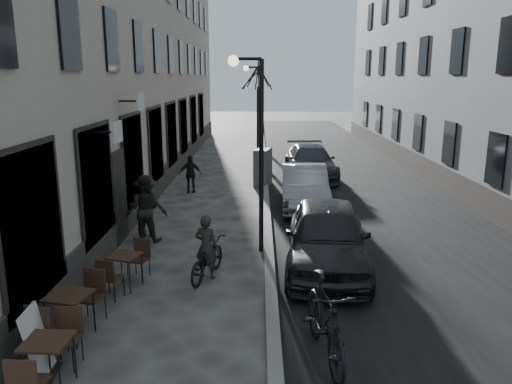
{
  "coord_description": "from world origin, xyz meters",
  "views": [
    {
      "loc": [
        -0.06,
        -6.69,
        4.58
      ],
      "look_at": [
        -0.13,
        5.26,
        1.8
      ],
      "focal_mm": 35.0,
      "sensor_mm": 36.0,
      "label": 1
    }
  ],
  "objects_px": {
    "tree_far": "(259,75)",
    "bistro_set_c": "(125,268)",
    "bistro_set_b": "(70,312)",
    "bicycle": "(207,259)",
    "pedestrian_mid": "(146,206)",
    "car_far": "(310,162)",
    "streetlamp_far": "(257,106)",
    "moped": "(325,321)",
    "pedestrian_far": "(190,174)",
    "car_mid": "(304,187)",
    "bistro_set_a": "(49,359)",
    "tree_near": "(258,75)",
    "sign_board": "(39,349)",
    "streetlamp_near": "(255,133)",
    "car_near": "(327,236)",
    "pedestrian_near": "(145,209)",
    "utility_cabinet": "(263,167)"
  },
  "relations": [
    {
      "from": "bicycle",
      "to": "car_far",
      "type": "xyz_separation_m",
      "value": [
        3.57,
        11.74,
        0.28
      ]
    },
    {
      "from": "streetlamp_far",
      "to": "pedestrian_far",
      "type": "height_order",
      "value": "streetlamp_far"
    },
    {
      "from": "sign_board",
      "to": "pedestrian_mid",
      "type": "bearing_deg",
      "value": 85.8
    },
    {
      "from": "streetlamp_near",
      "to": "pedestrian_mid",
      "type": "relative_size",
      "value": 2.8
    },
    {
      "from": "moped",
      "to": "utility_cabinet",
      "type": "bearing_deg",
      "value": 86.99
    },
    {
      "from": "bistro_set_b",
      "to": "car_near",
      "type": "distance_m",
      "value": 6.05
    },
    {
      "from": "bistro_set_b",
      "to": "car_mid",
      "type": "distance_m",
      "value": 10.49
    },
    {
      "from": "streetlamp_near",
      "to": "moped",
      "type": "xyz_separation_m",
      "value": [
        1.19,
        -5.26,
        -2.46
      ]
    },
    {
      "from": "tree_far",
      "to": "moped",
      "type": "bearing_deg",
      "value": -87.57
    },
    {
      "from": "pedestrian_mid",
      "to": "car_far",
      "type": "distance_m",
      "value": 10.32
    },
    {
      "from": "tree_far",
      "to": "bistro_set_c",
      "type": "xyz_separation_m",
      "value": [
        -2.91,
        -23.41,
        -4.19
      ]
    },
    {
      "from": "pedestrian_far",
      "to": "pedestrian_near",
      "type": "bearing_deg",
      "value": -102.35
    },
    {
      "from": "bistro_set_c",
      "to": "pedestrian_near",
      "type": "bearing_deg",
      "value": 111.57
    },
    {
      "from": "bistro_set_a",
      "to": "bistro_set_c",
      "type": "bearing_deg",
      "value": 89.28
    },
    {
      "from": "streetlamp_far",
      "to": "tree_near",
      "type": "xyz_separation_m",
      "value": [
        0.07,
        3.0,
        1.5
      ]
    },
    {
      "from": "streetlamp_near",
      "to": "car_near",
      "type": "distance_m",
      "value": 3.17
    },
    {
      "from": "tree_far",
      "to": "sign_board",
      "type": "xyz_separation_m",
      "value": [
        -3.37,
        -26.75,
        -4.21
      ]
    },
    {
      "from": "tree_far",
      "to": "moped",
      "type": "relative_size",
      "value": 2.45
    },
    {
      "from": "tree_far",
      "to": "pedestrian_far",
      "type": "relative_size",
      "value": 3.79
    },
    {
      "from": "tree_far",
      "to": "bistro_set_c",
      "type": "bearing_deg",
      "value": -97.08
    },
    {
      "from": "sign_board",
      "to": "moped",
      "type": "relative_size",
      "value": 0.48
    },
    {
      "from": "tree_near",
      "to": "pedestrian_far",
      "type": "xyz_separation_m",
      "value": [
        -2.73,
        -8.05,
        -3.91
      ]
    },
    {
      "from": "tree_far",
      "to": "car_mid",
      "type": "distance_m",
      "value": 16.91
    },
    {
      "from": "sign_board",
      "to": "car_far",
      "type": "bearing_deg",
      "value": 66.73
    },
    {
      "from": "streetlamp_far",
      "to": "bistro_set_b",
      "type": "bearing_deg",
      "value": -101.03
    },
    {
      "from": "tree_near",
      "to": "pedestrian_mid",
      "type": "bearing_deg",
      "value": -103.23
    },
    {
      "from": "sign_board",
      "to": "car_near",
      "type": "distance_m",
      "value": 6.81
    },
    {
      "from": "bistro_set_a",
      "to": "car_mid",
      "type": "relative_size",
      "value": 0.36
    },
    {
      "from": "bicycle",
      "to": "pedestrian_far",
      "type": "distance_m",
      "value": 8.91
    },
    {
      "from": "pedestrian_near",
      "to": "pedestrian_far",
      "type": "relative_size",
      "value": 1.26
    },
    {
      "from": "car_near",
      "to": "car_far",
      "type": "bearing_deg",
      "value": 92.15
    },
    {
      "from": "pedestrian_mid",
      "to": "car_mid",
      "type": "xyz_separation_m",
      "value": [
        4.89,
        3.36,
        -0.17
      ]
    },
    {
      "from": "tree_far",
      "to": "bistro_set_a",
      "type": "bearing_deg",
      "value": -96.49
    },
    {
      "from": "pedestrian_near",
      "to": "moped",
      "type": "bearing_deg",
      "value": 131.77
    },
    {
      "from": "streetlamp_far",
      "to": "streetlamp_near",
      "type": "bearing_deg",
      "value": -90.0
    },
    {
      "from": "bistro_set_a",
      "to": "pedestrian_far",
      "type": "height_order",
      "value": "pedestrian_far"
    },
    {
      "from": "tree_far",
      "to": "bistro_set_c",
      "type": "relative_size",
      "value": 3.57
    },
    {
      "from": "bistro_set_a",
      "to": "pedestrian_near",
      "type": "bearing_deg",
      "value": 92.83
    },
    {
      "from": "pedestrian_near",
      "to": "tree_far",
      "type": "bearing_deg",
      "value": -92.37
    },
    {
      "from": "utility_cabinet",
      "to": "car_mid",
      "type": "bearing_deg",
      "value": -52.98
    },
    {
      "from": "bicycle",
      "to": "pedestrian_mid",
      "type": "xyz_separation_m",
      "value": [
        -2.06,
        3.09,
        0.45
      ]
    },
    {
      "from": "streetlamp_near",
      "to": "streetlamp_far",
      "type": "bearing_deg",
      "value": 90.0
    },
    {
      "from": "bistro_set_b",
      "to": "bicycle",
      "type": "bearing_deg",
      "value": 66.35
    },
    {
      "from": "bicycle",
      "to": "moped",
      "type": "relative_size",
      "value": 0.76
    },
    {
      "from": "moped",
      "to": "bicycle",
      "type": "bearing_deg",
      "value": 116.72
    },
    {
      "from": "pedestrian_mid",
      "to": "utility_cabinet",
      "type": "bearing_deg",
      "value": -120.38
    },
    {
      "from": "bistro_set_b",
      "to": "sign_board",
      "type": "distance_m",
      "value": 1.15
    },
    {
      "from": "utility_cabinet",
      "to": "bicycle",
      "type": "distance_m",
      "value": 10.25
    },
    {
      "from": "tree_far",
      "to": "car_far",
      "type": "height_order",
      "value": "tree_far"
    },
    {
      "from": "tree_near",
      "to": "bistro_set_b",
      "type": "height_order",
      "value": "tree_near"
    }
  ]
}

